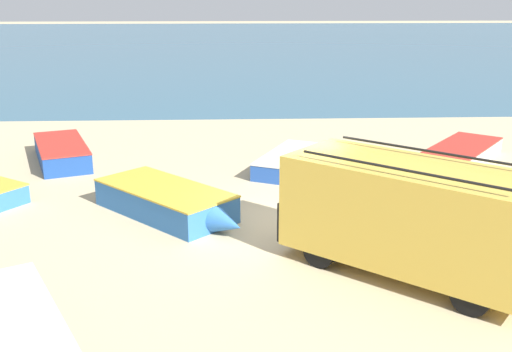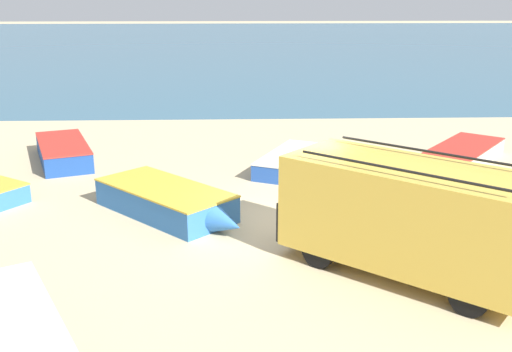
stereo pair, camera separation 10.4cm
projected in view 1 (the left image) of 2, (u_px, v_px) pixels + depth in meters
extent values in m
plane|color=tan|center=(280.00, 225.00, 13.83)|extent=(200.00, 200.00, 0.00)
cube|color=#33607A|center=(239.00, 42.00, 63.47)|extent=(120.00, 80.00, 0.01)
cube|color=gold|center=(412.00, 214.00, 11.14)|extent=(4.85, 4.53, 1.84)
cube|color=black|center=(303.00, 211.00, 12.72)|extent=(1.21, 1.40, 0.83)
cube|color=#1E232D|center=(307.00, 164.00, 12.36)|extent=(1.13, 1.31, 0.59)
cylinder|color=black|center=(320.00, 251.00, 11.64)|extent=(0.65, 0.60, 0.67)
cylinder|color=black|center=(361.00, 226.00, 12.88)|extent=(0.65, 0.60, 0.67)
cylinder|color=black|center=(471.00, 296.00, 9.91)|extent=(0.65, 0.60, 0.67)
cylinder|color=black|center=(502.00, 262.00, 11.15)|extent=(0.65, 0.60, 0.67)
cylinder|color=black|center=(399.00, 169.00, 10.28)|extent=(3.00, 2.57, 0.05)
cylinder|color=black|center=(433.00, 152.00, 11.40)|extent=(3.00, 2.57, 0.05)
cube|color=#234CA3|center=(295.00, 162.00, 18.03)|extent=(2.76, 3.53, 0.47)
cone|color=#234CA3|center=(314.00, 148.00, 19.73)|extent=(0.70, 0.82, 0.45)
cube|color=silver|center=(295.00, 157.00, 17.98)|extent=(1.38, 0.79, 0.05)
cube|color=silver|center=(295.00, 154.00, 17.95)|extent=(2.79, 3.57, 0.04)
cube|color=#2D66AD|center=(165.00, 201.00, 14.47)|extent=(3.63, 3.66, 0.63)
cone|color=#2D66AD|center=(228.00, 224.00, 13.05)|extent=(0.98, 0.98, 0.60)
cube|color=gold|center=(164.00, 191.00, 14.40)|extent=(1.19, 1.17, 0.05)
cube|color=gold|center=(164.00, 188.00, 14.37)|extent=(3.67, 3.70, 0.04)
cube|color=#ADA89E|center=(460.00, 155.00, 18.88)|extent=(3.67, 4.04, 0.47)
cone|color=#ADA89E|center=(483.00, 140.00, 20.76)|extent=(0.90, 0.97, 0.45)
cube|color=#B22D23|center=(461.00, 149.00, 18.83)|extent=(1.18, 1.01, 0.05)
cube|color=#B22D23|center=(461.00, 147.00, 18.80)|extent=(3.70, 4.08, 0.04)
cube|color=navy|center=(62.00, 153.00, 18.88)|extent=(2.56, 3.82, 0.59)
cone|color=navy|center=(55.00, 138.00, 20.79)|extent=(0.80, 0.93, 0.56)
cube|color=#B22D23|center=(61.00, 146.00, 18.82)|extent=(1.27, 0.64, 0.05)
cube|color=#B22D23|center=(61.00, 143.00, 18.79)|extent=(2.58, 3.85, 0.04)
cube|color=#1E757F|center=(5.00, 336.00, 8.91)|extent=(2.99, 3.80, 0.51)
cube|color=silver|center=(4.00, 324.00, 8.85)|extent=(1.32, 0.84, 0.05)
cube|color=silver|center=(3.00, 319.00, 8.83)|extent=(3.02, 3.84, 0.04)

